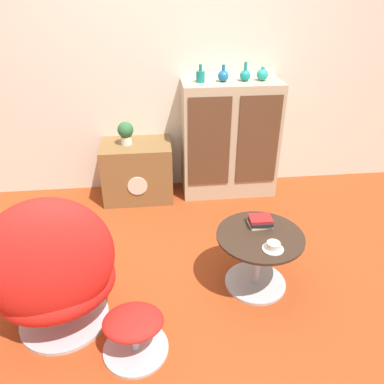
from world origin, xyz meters
name	(u,v)px	position (x,y,z in m)	size (l,w,h in m)	color
ground_plane	(188,299)	(0.00, 0.00, 0.00)	(12.00, 12.00, 0.00)	#9E3D19
wall_back	(168,54)	(0.00, 1.70, 1.30)	(6.40, 0.06, 2.60)	silver
sideboard	(229,139)	(0.55, 1.47, 0.55)	(0.90, 0.40, 1.10)	tan
tv_console	(138,171)	(-0.34, 1.44, 0.28)	(0.65, 0.46, 0.56)	brown
egg_chair	(53,273)	(-0.78, -0.15, 0.44)	(0.83, 0.79, 0.96)	#B7B7BC
ottoman	(134,329)	(-0.34, -0.37, 0.18)	(0.38, 0.38, 0.28)	#B7B7BC
coffee_table	(258,255)	(0.49, 0.10, 0.26)	(0.58, 0.58, 0.43)	#B7B7BC
vase_leftmost	(200,76)	(0.26, 1.47, 1.15)	(0.08, 0.08, 0.15)	#147A75
vase_inner_left	(223,76)	(0.47, 1.47, 1.15)	(0.10, 0.10, 0.15)	#196699
vase_inner_right	(245,75)	(0.66, 1.47, 1.15)	(0.09, 0.09, 0.16)	teal
vase_rightmost	(262,75)	(0.82, 1.47, 1.15)	(0.10, 0.10, 0.12)	teal
potted_plant	(126,132)	(-0.42, 1.44, 0.68)	(0.14, 0.14, 0.21)	silver
teacup	(273,247)	(0.53, -0.06, 0.45)	(0.13, 0.13, 0.05)	silver
book_stack	(260,222)	(0.52, 0.21, 0.46)	(0.16, 0.13, 0.06)	beige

